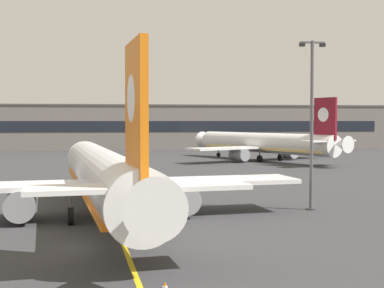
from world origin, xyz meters
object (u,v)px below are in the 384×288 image
at_px(airliner_foreground, 104,176).
at_px(airliner_background, 264,143).
at_px(safety_cone_by_nose_gear, 124,190).
at_px(safety_cone_by_tail, 165,288).
at_px(apron_lamp_post, 312,122).

distance_m(airliner_foreground, airliner_background, 65.74).
bearing_deg(safety_cone_by_nose_gear, airliner_foreground, -96.75).
bearing_deg(safety_cone_by_tail, safety_cone_by_nose_gear, 91.50).
relative_size(airliner_background, safety_cone_by_nose_gear, 69.48).
bearing_deg(apron_lamp_post, airliner_foreground, -173.51).
height_order(airliner_background, safety_cone_by_tail, airliner_background).
bearing_deg(airliner_foreground, safety_cone_by_nose_gear, 83.25).
height_order(apron_lamp_post, safety_cone_by_tail, apron_lamp_post).
relative_size(airliner_background, apron_lamp_post, 2.65).
distance_m(airliner_foreground, apron_lamp_post, 18.16).
xyz_separation_m(safety_cone_by_nose_gear, safety_cone_by_tail, (0.94, -35.73, 0.00)).
distance_m(apron_lamp_post, safety_cone_by_nose_gear, 22.44).
relative_size(safety_cone_by_nose_gear, safety_cone_by_tail, 1.00).
bearing_deg(airliner_background, apron_lamp_post, -101.73).
bearing_deg(airliner_background, safety_cone_by_tail, -108.72).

